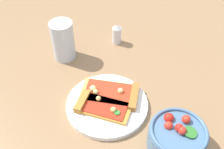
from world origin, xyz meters
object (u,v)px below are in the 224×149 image
at_px(plate, 107,105).
at_px(pepper_shaker, 117,34).
at_px(pizza_slice_near, 112,94).
at_px(soda_glass, 63,41).
at_px(pizza_slice_far, 100,107).
at_px(salad_bowl, 177,137).

distance_m(plate, pepper_shaker, 0.29).
distance_m(pizza_slice_near, pepper_shaker, 0.26).
xyz_separation_m(plate, pizza_slice_near, (0.02, 0.02, 0.01)).
height_order(plate, soda_glass, soda_glass).
bearing_deg(plate, pizza_slice_near, 39.04).
bearing_deg(pizza_slice_near, pepper_shaker, 63.99).
relative_size(plate, pepper_shaker, 3.13).
relative_size(pizza_slice_near, soda_glass, 1.40).
relative_size(soda_glass, pepper_shaker, 1.82).
distance_m(pizza_slice_near, soda_glass, 0.24).
distance_m(pizza_slice_near, pizza_slice_far, 0.06).
height_order(pizza_slice_near, pepper_shaker, pepper_shaker).
bearing_deg(pizza_slice_far, salad_bowl, -52.10).
distance_m(pizza_slice_far, salad_bowl, 0.21).
relative_size(plate, salad_bowl, 1.64).
height_order(salad_bowl, soda_glass, soda_glass).
distance_m(pizza_slice_far, soda_glass, 0.26).
xyz_separation_m(pizza_slice_near, pizza_slice_far, (-0.05, -0.03, 0.00)).
relative_size(pizza_slice_near, pepper_shaker, 2.55).
height_order(pizza_slice_far, salad_bowl, salad_bowl).
bearing_deg(salad_bowl, pepper_shaker, 85.59).
relative_size(salad_bowl, pepper_shaker, 1.90).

